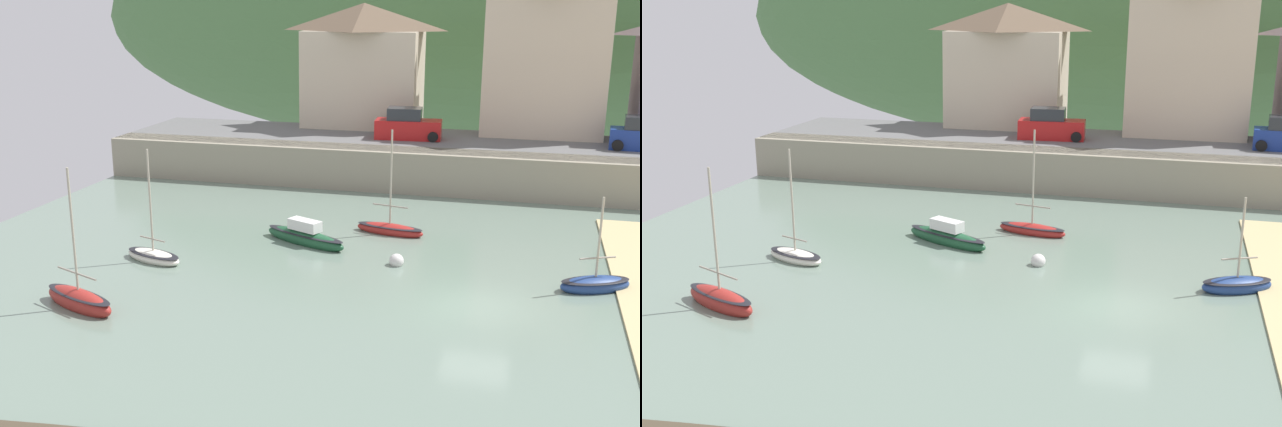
{
  "view_description": "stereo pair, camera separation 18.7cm",
  "coord_description": "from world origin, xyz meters",
  "views": [
    {
      "loc": [
        1.3,
        -26.5,
        10.78
      ],
      "look_at": [
        -7.3,
        4.81,
        1.69
      ],
      "focal_mm": 42.77,
      "sensor_mm": 36.0,
      "label": 1
    },
    {
      "loc": [
        1.48,
        -26.45,
        10.78
      ],
      "look_at": [
        -7.3,
        4.81,
        1.69
      ],
      "focal_mm": 42.77,
      "sensor_mm": 36.0,
      "label": 2
    }
  ],
  "objects": [
    {
      "name": "parked_car_near_slipway",
      "position": [
        -5.97,
        20.7,
        3.2
      ],
      "size": [
        4.2,
        1.96,
        1.95
      ],
      "rotation": [
        0.0,
        0.0,
        0.06
      ],
      "color": "red",
      "rests_on": "ground"
    },
    {
      "name": "sailboat_far_left",
      "position": [
        -13.81,
        1.48,
        0.23
      ],
      "size": [
        3.09,
        1.94,
        5.01
      ],
      "rotation": [
        0.0,
        0.0,
        -0.33
      ],
      "color": "silver",
      "rests_on": "ground"
    },
    {
      "name": "quay_seawall",
      "position": [
        0.0,
        17.5,
        1.36
      ],
      "size": [
        48.0,
        9.4,
        2.4
      ],
      "color": "gray",
      "rests_on": "ground"
    },
    {
      "name": "waterfront_building_left",
      "position": [
        -9.81,
        25.2,
        6.59
      ],
      "size": [
        8.04,
        5.23,
        8.25
      ],
      "color": "beige",
      "rests_on": "ground"
    },
    {
      "name": "hillside_backdrop",
      "position": [
        -4.37,
        55.2,
        9.2
      ],
      "size": [
        80.0,
        44.0,
        26.29
      ],
      "color": "#4F7D47",
      "rests_on": "ground"
    },
    {
      "name": "dinghy_open_wooden",
      "position": [
        -4.73,
        8.1,
        0.25
      ],
      "size": [
        3.48,
        1.58,
        5.17
      ],
      "rotation": [
        0.0,
        0.0,
        -0.2
      ],
      "color": "#A52420",
      "rests_on": "ground"
    },
    {
      "name": "fishing_boat_green",
      "position": [
        -13.98,
        -3.96,
        0.31
      ],
      "size": [
        3.63,
        2.19,
        5.43
      ],
      "rotation": [
        0.0,
        0.0,
        -0.39
      ],
      "color": "maroon",
      "rests_on": "ground"
    },
    {
      "name": "sailboat_white_hull",
      "position": [
        -8.23,
        5.55,
        0.32
      ],
      "size": [
        4.49,
        2.72,
        1.3
      ],
      "rotation": [
        0.0,
        0.0,
        -0.43
      ],
      "color": "#1D5030",
      "rests_on": "ground"
    },
    {
      "name": "rowboat_small_beached",
      "position": [
        4.24,
        2.87,
        0.25
      ],
      "size": [
        3.04,
        2.21,
        3.87
      ],
      "rotation": [
        0.0,
        0.0,
        0.44
      ],
      "color": "navy",
      "rests_on": "ground"
    },
    {
      "name": "waterfront_building_centre",
      "position": [
        2.08,
        25.2,
        7.91
      ],
      "size": [
        7.8,
        6.0,
        10.9
      ],
      "color": "beige",
      "rests_on": "ground"
    },
    {
      "name": "mooring_buoy",
      "position": [
        -3.64,
        3.69,
        0.19
      ],
      "size": [
        0.62,
        0.62,
        0.62
      ],
      "color": "silver",
      "rests_on": "ground"
    }
  ]
}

